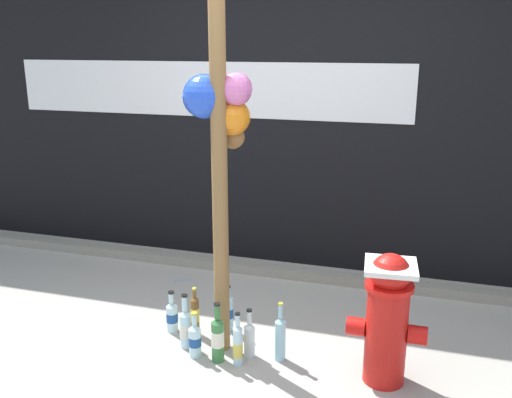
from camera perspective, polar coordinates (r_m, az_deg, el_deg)
The scene contains 17 objects.
ground_plane at distance 3.50m, azimuth -3.69°, elevation -17.07°, with size 14.00×14.00×0.00m, color #9E9B93.
building_wall at distance 4.72m, azimuth 3.88°, elevation 11.46°, with size 10.00×0.21×3.08m.
curb_strip at distance 4.70m, azimuth 2.43°, elevation -7.47°, with size 8.00×0.12×0.08m, color gray.
memorial_post at distance 3.22m, azimuth -3.80°, elevation 12.12°, with size 0.54×0.30×2.86m.
fire_hydrant at distance 3.27m, azimuth 13.38°, elevation -11.68°, with size 0.45×0.31×0.79m.
bottle_0 at distance 3.50m, azimuth 2.51°, elevation -14.07°, with size 0.07×0.07×0.39m.
bottle_1 at distance 3.67m, azimuth -7.27°, elevation -12.99°, with size 0.08×0.08×0.37m.
bottle_2 at distance 3.50m, azimuth -3.97°, elevation -14.09°, with size 0.08×0.08×0.39m.
bottle_3 at distance 3.80m, azimuth -6.31°, elevation -11.76°, with size 0.06×0.06×0.34m.
bottle_4 at distance 3.55m, azimuth -0.69°, elevation -14.13°, with size 0.07×0.07×0.32m.
bottle_5 at distance 3.46m, azimuth -1.89°, elevation -14.80°, with size 0.06×0.06×0.35m.
bottle_6 at distance 3.83m, azimuth -2.83°, elevation -11.57°, with size 0.06×0.06×0.33m.
bottle_7 at distance 3.87m, azimuth -8.65°, elevation -11.80°, with size 0.08×0.08×0.29m.
bottle_8 at distance 3.57m, azimuth -6.31°, elevation -14.20°, with size 0.08×0.08×0.30m.
litter_0 at distance 4.66m, azimuth -7.62°, elevation -8.32°, with size 0.14×0.04×0.01m, color #8C99B2.
litter_1 at distance 4.73m, azimuth 1.03°, elevation -7.75°, with size 0.14×0.06×0.01m, color tan.
litter_2 at distance 4.06m, azimuth 16.77°, elevation -12.70°, with size 0.09×0.11×0.01m, color #8C99B2.
Camera 1 is at (1.05, -2.74, 1.90)m, focal length 38.79 mm.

